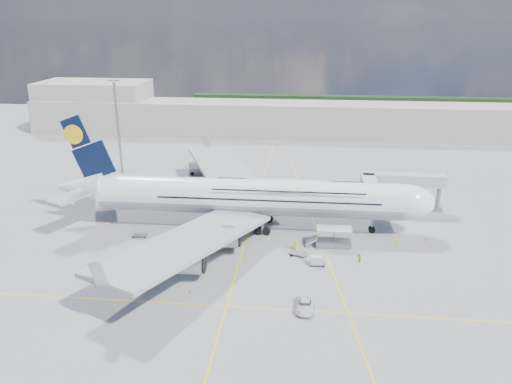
# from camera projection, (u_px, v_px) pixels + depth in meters

# --- Properties ---
(ground) EXTENTS (300.00, 300.00, 0.00)m
(ground) POSITION_uv_depth(u_px,v_px,m) (243.00, 248.00, 94.17)
(ground) COLOR gray
(ground) RESTS_ON ground
(taxi_line_main) EXTENTS (0.25, 220.00, 0.01)m
(taxi_line_main) POSITION_uv_depth(u_px,v_px,m) (243.00, 248.00, 94.17)
(taxi_line_main) COLOR yellow
(taxi_line_main) RESTS_ON ground
(taxi_line_cross) EXTENTS (120.00, 0.25, 0.01)m
(taxi_line_cross) POSITION_uv_depth(u_px,v_px,m) (227.00, 306.00, 75.42)
(taxi_line_cross) COLOR yellow
(taxi_line_cross) RESTS_ON ground
(taxi_line_diag) EXTENTS (14.16, 99.06, 0.01)m
(taxi_line_diag) POSITION_uv_depth(u_px,v_px,m) (317.00, 230.00, 102.20)
(taxi_line_diag) COLOR yellow
(taxi_line_diag) RESTS_ON ground
(airliner) EXTENTS (77.26, 79.15, 23.71)m
(airliner) POSITION_uv_depth(u_px,v_px,m) (250.00, 196.00, 101.23)
(airliner) COLOR white
(airliner) RESTS_ON ground
(jet_bridge) EXTENTS (18.80, 12.10, 8.50)m
(jet_bridge) POSITION_uv_depth(u_px,v_px,m) (390.00, 184.00, 108.65)
(jet_bridge) COLOR #B7B7BC
(jet_bridge) RESTS_ON ground
(cargo_loader) EXTENTS (8.53, 3.20, 3.67)m
(cargo_loader) POSITION_uv_depth(u_px,v_px,m) (333.00, 240.00, 94.85)
(cargo_loader) COLOR silver
(cargo_loader) RESTS_ON ground
(light_mast) EXTENTS (3.00, 0.70, 25.50)m
(light_mast) POSITION_uv_depth(u_px,v_px,m) (118.00, 126.00, 135.79)
(light_mast) COLOR gray
(light_mast) RESTS_ON ground
(terminal) EXTENTS (180.00, 16.00, 12.00)m
(terminal) POSITION_uv_depth(u_px,v_px,m) (276.00, 119.00, 181.24)
(terminal) COLOR #B2AD9E
(terminal) RESTS_ON ground
(hangar) EXTENTS (40.00, 22.00, 18.00)m
(hangar) POSITION_uv_depth(u_px,v_px,m) (95.00, 105.00, 191.64)
(hangar) COLOR #B2AD9E
(hangar) RESTS_ON ground
(tree_line) EXTENTS (160.00, 6.00, 8.00)m
(tree_line) POSITION_uv_depth(u_px,v_px,m) (373.00, 106.00, 220.26)
(tree_line) COLOR #193814
(tree_line) RESTS_ON ground
(dolly_row_a) EXTENTS (3.04, 2.32, 1.71)m
(dolly_row_a) POSITION_uv_depth(u_px,v_px,m) (167.00, 238.00, 96.34)
(dolly_row_a) COLOR gray
(dolly_row_a) RESTS_ON ground
(dolly_row_b) EXTENTS (3.56, 2.41, 2.06)m
(dolly_row_b) POSITION_uv_depth(u_px,v_px,m) (120.00, 274.00, 82.65)
(dolly_row_b) COLOR gray
(dolly_row_b) RESTS_ON ground
(dolly_row_c) EXTENTS (3.62, 2.29, 0.50)m
(dolly_row_c) POSITION_uv_depth(u_px,v_px,m) (144.00, 275.00, 83.90)
(dolly_row_c) COLOR gray
(dolly_row_c) RESTS_ON ground
(dolly_back) EXTENTS (2.89, 1.61, 0.42)m
(dolly_back) POSITION_uv_depth(u_px,v_px,m) (140.00, 235.00, 99.12)
(dolly_back) COLOR gray
(dolly_back) RESTS_ON ground
(dolly_nose_far) EXTENTS (2.81, 1.55, 1.75)m
(dolly_nose_far) POSITION_uv_depth(u_px,v_px,m) (317.00, 260.00, 87.51)
(dolly_nose_far) COLOR gray
(dolly_nose_far) RESTS_ON ground
(dolly_nose_near) EXTENTS (3.61, 2.78, 0.47)m
(dolly_nose_near) POSITION_uv_depth(u_px,v_px,m) (298.00, 254.00, 91.35)
(dolly_nose_near) COLOR gray
(dolly_nose_near) RESTS_ON ground
(baggage_tug) EXTENTS (3.14, 2.05, 1.81)m
(baggage_tug) POSITION_uv_depth(u_px,v_px,m) (160.00, 261.00, 87.70)
(baggage_tug) COLOR silver
(baggage_tug) RESTS_ON ground
(catering_truck_inner) EXTENTS (6.62, 3.76, 3.71)m
(catering_truck_inner) POSITION_uv_depth(u_px,v_px,m) (237.00, 185.00, 123.63)
(catering_truck_inner) COLOR gray
(catering_truck_inner) RESTS_ON ground
(catering_truck_outer) EXTENTS (6.39, 3.12, 3.67)m
(catering_truck_outer) POSITION_uv_depth(u_px,v_px,m) (200.00, 168.00, 137.68)
(catering_truck_outer) COLOR gray
(catering_truck_outer) RESTS_ON ground
(service_van) EXTENTS (2.59, 5.41, 1.49)m
(service_van) POSITION_uv_depth(u_px,v_px,m) (305.00, 305.00, 74.30)
(service_van) COLOR white
(service_van) RESTS_ON ground
(crew_nose) EXTENTS (0.74, 0.63, 1.72)m
(crew_nose) POSITION_uv_depth(u_px,v_px,m) (397.00, 241.00, 95.29)
(crew_nose) COLOR #E0FF1A
(crew_nose) RESTS_ON ground
(crew_loader) EXTENTS (1.10, 1.18, 1.95)m
(crew_loader) POSITION_uv_depth(u_px,v_px,m) (359.00, 259.00, 88.01)
(crew_loader) COLOR #A8DF17
(crew_loader) RESTS_ON ground
(crew_wing) EXTENTS (0.83, 1.16, 1.83)m
(crew_wing) POSITION_uv_depth(u_px,v_px,m) (217.00, 248.00, 92.16)
(crew_wing) COLOR #A8EB18
(crew_wing) RESTS_ON ground
(crew_van) EXTENTS (1.07, 1.16, 2.00)m
(crew_van) POSITION_uv_depth(u_px,v_px,m) (295.00, 245.00, 93.35)
(crew_van) COLOR #D1F519
(crew_van) RESTS_ON ground
(crew_tug) EXTENTS (1.34, 1.03, 1.84)m
(crew_tug) POSITION_uv_depth(u_px,v_px,m) (180.00, 264.00, 86.41)
(crew_tug) COLOR #B1DF17
(crew_tug) RESTS_ON ground
(cone_nose) EXTENTS (0.50, 0.50, 0.63)m
(cone_nose) POSITION_uv_depth(u_px,v_px,m) (425.00, 239.00, 97.47)
(cone_nose) COLOR #EA510C
(cone_nose) RESTS_ON ground
(cone_wing_left_inner) EXTENTS (0.42, 0.42, 0.54)m
(cone_wing_left_inner) POSITION_uv_depth(u_px,v_px,m) (245.00, 209.00, 112.85)
(cone_wing_left_inner) COLOR #EA510C
(cone_wing_left_inner) RESTS_ON ground
(cone_wing_left_outer) EXTENTS (0.48, 0.48, 0.61)m
(cone_wing_left_outer) POSITION_uv_depth(u_px,v_px,m) (198.00, 181.00, 131.45)
(cone_wing_left_outer) COLOR #EA510C
(cone_wing_left_outer) RESTS_ON ground
(cone_wing_right_inner) EXTENTS (0.41, 0.41, 0.52)m
(cone_wing_right_inner) POSITION_uv_depth(u_px,v_px,m) (165.00, 254.00, 91.44)
(cone_wing_right_inner) COLOR #EA510C
(cone_wing_right_inner) RESTS_ON ground
(cone_wing_right_outer) EXTENTS (0.42, 0.42, 0.54)m
(cone_wing_right_outer) POSITION_uv_depth(u_px,v_px,m) (190.00, 291.00, 79.11)
(cone_wing_right_outer) COLOR #EA510C
(cone_wing_right_outer) RESTS_ON ground
(cone_tail) EXTENTS (0.43, 0.43, 0.55)m
(cone_tail) POSITION_uv_depth(u_px,v_px,m) (111.00, 223.00, 104.92)
(cone_tail) COLOR #EA510C
(cone_tail) RESTS_ON ground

